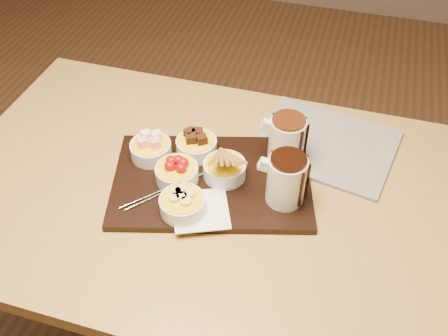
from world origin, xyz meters
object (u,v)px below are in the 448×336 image
(dining_table, at_px, (199,212))
(pitcher_milk_chocolate, at_px, (287,141))
(serving_board, at_px, (212,181))
(bowl_strawberries, at_px, (177,174))
(newspaper, at_px, (325,144))
(pitcher_dark_chocolate, at_px, (286,180))

(dining_table, relative_size, pitcher_milk_chocolate, 10.24)
(dining_table, height_order, serving_board, serving_board)
(dining_table, relative_size, bowl_strawberries, 12.00)
(pitcher_milk_chocolate, bearing_deg, serving_board, -158.20)
(pitcher_milk_chocolate, distance_m, newspaper, 0.15)
(bowl_strawberries, xyz_separation_m, pitcher_dark_chocolate, (0.25, 0.01, 0.04))
(bowl_strawberries, height_order, newspaper, bowl_strawberries)
(serving_board, xyz_separation_m, pitcher_milk_chocolate, (0.15, 0.11, 0.07))
(pitcher_dark_chocolate, bearing_deg, serving_board, 160.02)
(bowl_strawberries, distance_m, newspaper, 0.39)
(newspaper, bearing_deg, serving_board, -127.86)
(pitcher_dark_chocolate, xyz_separation_m, newspaper, (0.06, 0.22, -0.07))
(newspaper, bearing_deg, pitcher_milk_chocolate, -121.40)
(bowl_strawberries, height_order, pitcher_dark_chocolate, pitcher_dark_chocolate)
(dining_table, height_order, newspaper, newspaper)
(dining_table, xyz_separation_m, bowl_strawberries, (-0.05, -0.01, 0.14))
(pitcher_dark_chocolate, distance_m, pitcher_milk_chocolate, 0.13)
(dining_table, relative_size, pitcher_dark_chocolate, 10.24)
(pitcher_dark_chocolate, relative_size, pitcher_milk_chocolate, 1.00)
(pitcher_dark_chocolate, height_order, newspaper, pitcher_dark_chocolate)
(dining_table, relative_size, serving_board, 2.61)
(pitcher_dark_chocolate, distance_m, newspaper, 0.24)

